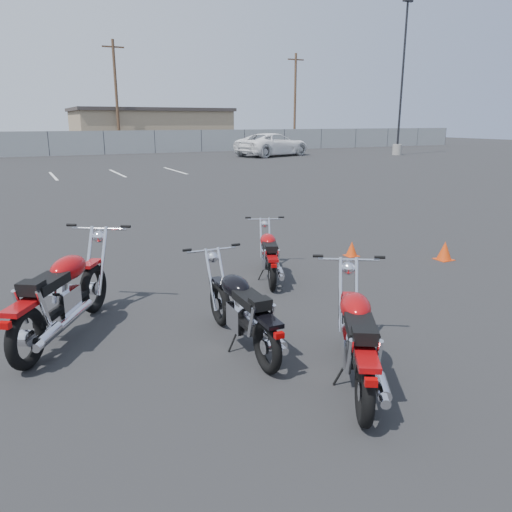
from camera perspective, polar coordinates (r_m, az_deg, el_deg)
name	(u,v)px	position (r m, az deg, el deg)	size (l,w,h in m)	color
ground	(262,314)	(6.84, 0.72, -6.64)	(120.00, 120.00, 0.00)	black
motorcycle_front_red	(63,295)	(6.41, -21.18, -4.21)	(1.70, 2.21, 1.16)	black
motorcycle_second_black	(242,310)	(5.76, -1.60, -6.17)	(0.78, 2.02, 0.99)	black
motorcycle_third_red	(269,255)	(8.23, 1.53, 0.10)	(1.04, 1.77, 0.89)	black
motorcycle_rear_red	(357,338)	(5.08, 11.49, -9.15)	(1.46, 2.02, 1.05)	black
training_cone_near	(352,249)	(9.86, 10.88, 0.81)	(0.24, 0.24, 0.29)	red
training_cone_far	(445,251)	(10.06, 20.75, 0.57)	(0.30, 0.30, 0.35)	red
light_pole_east	(400,116)	(40.52, 16.09, 15.11)	(0.80, 0.70, 10.88)	gray
chainlink_fence	(48,144)	(40.80, -22.63, 11.77)	(80.06, 0.06, 1.80)	gray
tan_building_east	(150,128)	(51.31, -12.03, 14.13)	(14.40, 9.40, 3.70)	#907B5D
utility_pole_c	(116,94)	(45.58, -15.67, 17.37)	(1.80, 0.24, 9.00)	#442E1F
utility_pole_d	(295,99)	(53.03, 4.48, 17.48)	(1.80, 0.24, 9.00)	#442E1F
parking_line_stripes	(19,178)	(25.79, -25.49, 8.09)	(15.12, 4.00, 0.01)	silver
white_van	(273,138)	(37.86, 1.94, 13.34)	(6.92, 2.77, 2.63)	white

